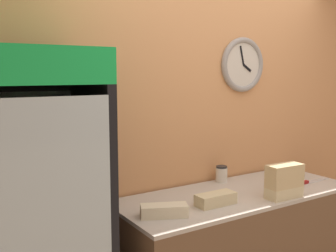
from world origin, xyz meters
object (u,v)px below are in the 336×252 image
sandwich_flat_right (164,211)px  chefs_knife (308,182)px  sandwich_stack_bottom (284,192)px  sandwich_flat_left (216,199)px  condiment_jar (222,174)px  sandwich_stack_top (285,170)px  sandwich_stack_middle (284,181)px  beverage_cooler (38,209)px

sandwich_flat_right → chefs_knife: size_ratio=0.79×
sandwich_stack_bottom → sandwich_flat_left: size_ratio=0.97×
chefs_knife → sandwich_stack_bottom: bearing=-161.4°
sandwich_stack_bottom → sandwich_flat_right: bearing=170.9°
condiment_jar → sandwich_stack_top: bearing=-79.3°
sandwich_stack_top → sandwich_flat_right: (-0.88, 0.14, -0.16)m
sandwich_stack_bottom → chefs_knife: 0.48m
sandwich_flat_left → condiment_jar: condiment_jar is taller
sandwich_stack_middle → sandwich_flat_right: size_ratio=0.90×
sandwich_stack_middle → sandwich_flat_left: bearing=164.1°
beverage_cooler → sandwich_stack_bottom: bearing=-12.5°
sandwich_stack_top → sandwich_flat_right: size_ratio=0.90×
sandwich_stack_middle → condiment_jar: bearing=100.7°
sandwich_stack_middle → sandwich_stack_top: size_ratio=1.00×
sandwich_stack_top → sandwich_stack_bottom: bearing=0.0°
sandwich_stack_bottom → sandwich_stack_top: sandwich_stack_top is taller
sandwich_stack_middle → sandwich_stack_top: bearing=0.0°
sandwich_flat_right → chefs_knife: bearing=0.5°
sandwich_stack_top → sandwich_flat_left: sandwich_stack_top is taller
beverage_cooler → sandwich_stack_middle: bearing=-12.5°
sandwich_flat_left → condiment_jar: size_ratio=2.14×
chefs_knife → condiment_jar: size_ratio=2.97×
beverage_cooler → sandwich_stack_top: (1.56, -0.35, 0.08)m
sandwich_flat_left → sandwich_flat_right: sandwich_flat_left is taller
chefs_knife → condiment_jar: (-0.55, 0.38, 0.06)m
sandwich_stack_bottom → sandwich_stack_middle: 0.08m
sandwich_flat_left → sandwich_stack_bottom: bearing=-15.9°
sandwich_stack_top → beverage_cooler: bearing=167.5°
sandwich_flat_right → condiment_jar: bearing=27.0°
beverage_cooler → condiment_jar: (1.46, 0.19, -0.05)m
beverage_cooler → sandwich_stack_bottom: size_ratio=7.04×
sandwich_stack_middle → chefs_knife: size_ratio=0.71×
condiment_jar → sandwich_flat_left: bearing=-134.0°
sandwich_stack_middle → sandwich_stack_top: 0.08m
sandwich_stack_top → condiment_jar: sandwich_stack_top is taller
sandwich_stack_top → sandwich_flat_left: 0.53m
sandwich_flat_left → sandwich_flat_right: (-0.39, 0.00, -0.00)m
sandwich_flat_left → sandwich_flat_right: size_ratio=0.92×
sandwich_stack_bottom → condiment_jar: bearing=100.7°
sandwich_stack_bottom → condiment_jar: size_ratio=2.09×
sandwich_stack_middle → sandwich_flat_right: 0.89m
beverage_cooler → chefs_knife: beverage_cooler is taller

